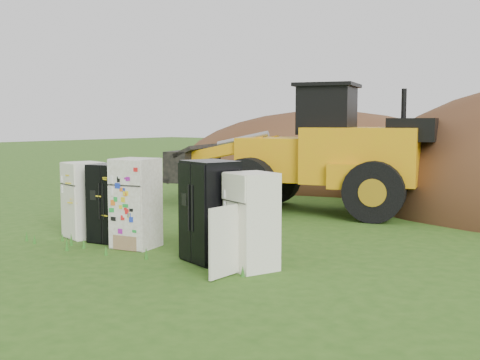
{
  "coord_description": "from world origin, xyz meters",
  "views": [
    {
      "loc": [
        8.94,
        -8.45,
        2.69
      ],
      "look_at": [
        0.55,
        2.0,
        1.35
      ],
      "focal_mm": 45.0,
      "sensor_mm": 36.0,
      "label": 1
    }
  ],
  "objects": [
    {
      "name": "fridge_leftmost",
      "position": [
        -2.41,
        -0.04,
        0.87
      ],
      "size": [
        0.89,
        0.87,
        1.73
      ],
      "primitive_type": null,
      "rotation": [
        0.0,
        0.0,
        -0.2
      ],
      "color": "white",
      "rests_on": "ground"
    },
    {
      "name": "dirt_mound_left",
      "position": [
        -4.95,
        14.8,
        0.0
      ],
      "size": [
        14.93,
        11.2,
        6.23
      ],
      "primitive_type": "ellipsoid",
      "color": "#452616",
      "rests_on": "ground"
    },
    {
      "name": "fridge_black_side",
      "position": [
        -1.48,
        0.03,
        0.86
      ],
      "size": [
        1.04,
        0.9,
        1.73
      ],
      "primitive_type": null,
      "rotation": [
        0.0,
        0.0,
        0.23
      ],
      "color": "black",
      "rests_on": "ground"
    },
    {
      "name": "fridge_black_right",
      "position": [
        1.42,
        0.02,
        0.96
      ],
      "size": [
        1.14,
        1.03,
        1.93
      ],
      "primitive_type": null,
      "rotation": [
        0.0,
        0.0,
        -0.26
      ],
      "color": "black",
      "rests_on": "ground"
    },
    {
      "name": "wheel_loader",
      "position": [
        -0.91,
        6.44,
        1.87
      ],
      "size": [
        8.31,
        5.33,
        3.74
      ],
      "primitive_type": null,
      "rotation": [
        0.0,
        0.0,
        0.31
      ],
      "color": "orange",
      "rests_on": "ground"
    },
    {
      "name": "ground",
      "position": [
        0.0,
        0.0,
        0.0
      ],
      "size": [
        120.0,
        120.0,
        0.0
      ],
      "primitive_type": "plane",
      "color": "#284F15",
      "rests_on": "ground"
    },
    {
      "name": "fridge_sticker",
      "position": [
        -0.66,
        -0.01,
        0.94
      ],
      "size": [
        1.0,
        0.95,
        1.89
      ],
      "primitive_type": null,
      "rotation": [
        0.0,
        0.0,
        0.24
      ],
      "color": "white",
      "rests_on": "ground"
    },
    {
      "name": "fridge_open_door",
      "position": [
        2.43,
        0.0,
        0.88
      ],
      "size": [
        0.99,
        0.96,
        1.76
      ],
      "primitive_type": null,
      "rotation": [
        0.0,
        0.0,
        -0.33
      ],
      "color": "white",
      "rests_on": "ground"
    },
    {
      "name": "dirt_mound_back",
      "position": [
        0.68,
        17.28,
        0.0
      ],
      "size": [
        16.24,
        10.83,
        5.78
      ],
      "primitive_type": "ellipsoid",
      "color": "#452616",
      "rests_on": "ground"
    }
  ]
}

